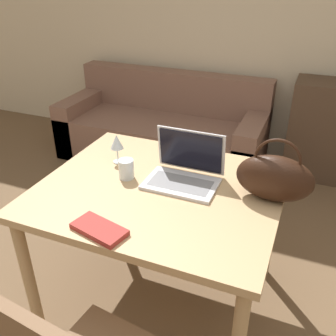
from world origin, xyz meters
name	(u,v)px	position (x,y,z in m)	size (l,w,h in m)	color
wall_back	(267,15)	(0.00, 2.77, 1.35)	(10.00, 0.06, 2.70)	beige
dining_table	(160,202)	(-0.10, 0.57, 0.69)	(1.19, 1.01, 0.78)	tan
couch	(163,131)	(-0.82, 2.30, 0.29)	(1.99, 0.84, 0.82)	#7F5B4C
laptop	(186,168)	(-0.01, 0.69, 0.84)	(0.36, 0.28, 0.25)	silver
drinking_glass	(126,169)	(-0.30, 0.59, 0.83)	(0.08, 0.08, 0.10)	silver
wine_glass	(117,143)	(-0.43, 0.73, 0.90)	(0.07, 0.07, 0.17)	silver
handbag	(275,178)	(0.44, 0.67, 0.89)	(0.36, 0.16, 0.32)	black
book	(99,229)	(-0.19, 0.15, 0.79)	(0.26, 0.17, 0.02)	maroon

